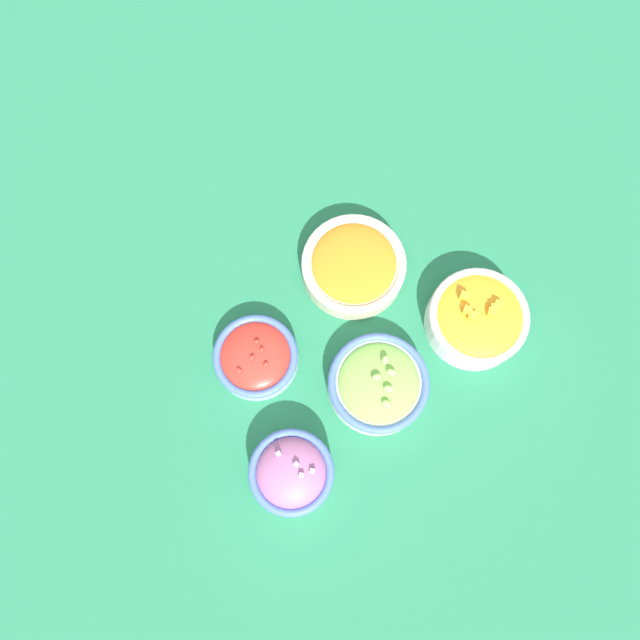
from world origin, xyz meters
name	(u,v)px	position (x,y,z in m)	size (l,w,h in m)	color
ground_plane	(320,325)	(0.00, 0.00, 0.00)	(3.00, 3.00, 0.00)	#23704C
bowl_carrots	(354,265)	(0.09, 0.04, 0.03)	(0.16, 0.16, 0.05)	beige
bowl_cherry_tomatoes	(256,357)	(-0.11, 0.01, 0.02)	(0.13, 0.13, 0.05)	#B2C1CC
bowl_lettuce	(378,384)	(0.01, -0.13, 0.03)	(0.15, 0.15, 0.06)	silver
bowl_red_onion	(292,472)	(-0.17, -0.16, 0.04)	(0.12, 0.12, 0.08)	silver
bowl_squash	(477,318)	(0.19, -0.14, 0.03)	(0.15, 0.15, 0.07)	white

